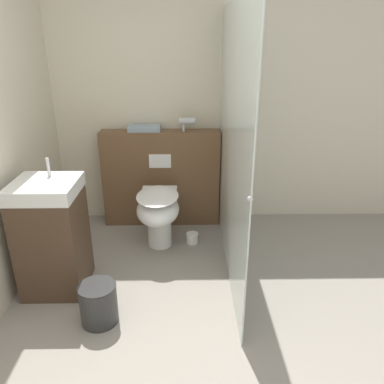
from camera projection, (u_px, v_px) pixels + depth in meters
name	position (u px, v px, depth m)	size (l,w,h in m)	color
ground_plane	(183.00, 384.00, 2.16)	(12.00, 12.00, 0.00)	gray
wall_back	(183.00, 103.00, 3.80)	(8.00, 0.06, 2.50)	beige
partition_panel	(161.00, 178.00, 3.92)	(1.21, 0.22, 1.00)	brown
shower_glass	(231.00, 146.00, 2.94)	(0.04, 1.96, 2.14)	silver
toilet	(158.00, 212.00, 3.45)	(0.39, 0.61, 0.56)	white
sink_vanity	(52.00, 236.00, 2.86)	(0.47, 0.47, 1.04)	#473323
hair_drier	(188.00, 121.00, 3.69)	(0.19, 0.07, 0.14)	#B7B7BC
folded_towel	(144.00, 128.00, 3.74)	(0.32, 0.18, 0.05)	#8C9EAD
spare_toilet_roll	(192.00, 238.00, 3.66)	(0.12, 0.12, 0.10)	white
waste_bin	(99.00, 303.00, 2.60)	(0.26, 0.26, 0.30)	#2D2D2D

